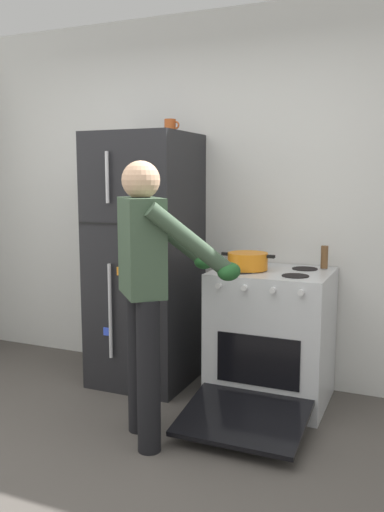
{
  "coord_description": "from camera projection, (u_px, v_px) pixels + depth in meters",
  "views": [
    {
      "loc": [
        1.45,
        -1.88,
        1.51
      ],
      "look_at": [
        0.07,
        1.32,
        1.0
      ],
      "focal_mm": 37.92,
      "sensor_mm": 36.0,
      "label": 1
    }
  ],
  "objects": [
    {
      "name": "person_cook",
      "position": [
        149.0,
        277.0,
        3.01
      ],
      "size": [
        0.72,
        0.73,
        1.6
      ],
      "color": "black",
      "rests_on": "ground"
    },
    {
      "name": "kitchen_wall_back",
      "position": [
        217.0,
        199.0,
        4.07
      ],
      "size": [
        6.0,
        0.1,
        2.7
      ],
      "primitive_type": "cube",
      "color": "silver",
      "rests_on": "ground"
    },
    {
      "name": "stove_range",
      "position": [
        271.0,
        338.0,
        3.63
      ],
      "size": [
        0.76,
        1.21,
        0.9
      ],
      "color": "silver",
      "rests_on": "ground"
    },
    {
      "name": "red_pot",
      "position": [
        248.0,
        261.0,
        3.59
      ],
      "size": [
        0.37,
        0.27,
        0.11
      ],
      "color": "orange",
      "rests_on": "stove_range"
    },
    {
      "name": "pepper_mill",
      "position": [
        324.0,
        257.0,
        3.63
      ],
      "size": [
        0.05,
        0.05,
        0.15
      ],
      "primitive_type": "cylinder",
      "color": "brown",
      "rests_on": "stove_range"
    },
    {
      "name": "coffee_mug",
      "position": [
        170.0,
        126.0,
        3.79
      ],
      "size": [
        0.11,
        0.08,
        0.1
      ],
      "color": "#B24C1E",
      "rests_on": "refrigerator"
    },
    {
      "name": "refrigerator",
      "position": [
        146.0,
        260.0,
        3.95
      ],
      "size": [
        0.68,
        0.72,
        1.82
      ],
      "color": "black",
      "rests_on": "ground"
    },
    {
      "name": "ground",
      "position": [
        66.0,
        507.0,
        2.5
      ],
      "size": [
        8.0,
        8.0,
        0.0
      ],
      "primitive_type": "plane",
      "color": "#4C4742"
    }
  ]
}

